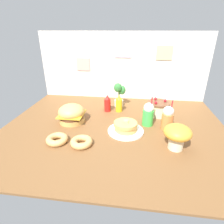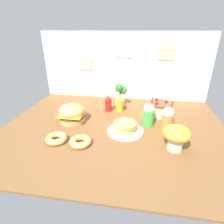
# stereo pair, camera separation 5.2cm
# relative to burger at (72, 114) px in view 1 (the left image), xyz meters

# --- Properties ---
(ground_plane) EXTENTS (2.48, 1.97, 0.02)m
(ground_plane) POSITION_rel_burger_xyz_m (0.51, -0.08, -0.11)
(ground_plane) COLOR brown
(back_wall) EXTENTS (2.48, 0.04, 0.98)m
(back_wall) POSITION_rel_burger_xyz_m (0.51, 0.90, 0.39)
(back_wall) COLOR silver
(back_wall) RESTS_ON ground_plane
(burger) EXTENTS (0.30, 0.30, 0.22)m
(burger) POSITION_rel_burger_xyz_m (0.00, 0.00, 0.00)
(burger) COLOR #DBA859
(burger) RESTS_ON ground_plane
(pancake_stack) EXTENTS (0.38, 0.38, 0.13)m
(pancake_stack) POSITION_rel_burger_xyz_m (0.65, -0.15, -0.05)
(pancake_stack) COLOR white
(pancake_stack) RESTS_ON ground_plane
(layer_cake) EXTENTS (0.28, 0.28, 0.21)m
(layer_cake) POSITION_rel_burger_xyz_m (1.03, 0.33, -0.02)
(layer_cake) COLOR beige
(layer_cake) RESTS_ON ground_plane
(ketchup_bottle) EXTENTS (0.09, 0.09, 0.23)m
(ketchup_bottle) POSITION_rel_burger_xyz_m (0.37, 0.36, 0.00)
(ketchup_bottle) COLOR red
(ketchup_bottle) RESTS_ON ground_plane
(mustard_bottle) EXTENTS (0.09, 0.09, 0.23)m
(mustard_bottle) POSITION_rel_burger_xyz_m (0.52, 0.37, 0.00)
(mustard_bottle) COLOR yellow
(mustard_bottle) RESTS_ON ground_plane
(cream_soda_cup) EXTENTS (0.12, 0.12, 0.34)m
(cream_soda_cup) POSITION_rel_burger_xyz_m (0.88, 0.04, 0.03)
(cream_soda_cup) COLOR green
(cream_soda_cup) RESTS_ON ground_plane
(orange_float_cup) EXTENTS (0.12, 0.12, 0.34)m
(orange_float_cup) POSITION_rel_burger_xyz_m (1.09, -0.03, 0.03)
(orange_float_cup) COLOR orange
(orange_float_cup) RESTS_ON ground_plane
(donut_pink_glaze) EXTENTS (0.21, 0.21, 0.06)m
(donut_pink_glaze) POSITION_rel_burger_xyz_m (-0.00, -0.44, -0.07)
(donut_pink_glaze) COLOR tan
(donut_pink_glaze) RESTS_ON ground_plane
(donut_chocolate) EXTENTS (0.21, 0.21, 0.06)m
(donut_chocolate) POSITION_rel_burger_xyz_m (0.25, -0.45, -0.07)
(donut_chocolate) COLOR tan
(donut_chocolate) RESTS_ON ground_plane
(potted_plant) EXTENTS (0.16, 0.14, 0.35)m
(potted_plant) POSITION_rel_burger_xyz_m (0.51, 0.55, 0.08)
(potted_plant) COLOR white
(potted_plant) RESTS_ON ground_plane
(mushroom_stool) EXTENTS (0.25, 0.25, 0.24)m
(mushroom_stool) POSITION_rel_burger_xyz_m (1.12, -0.39, 0.04)
(mushroom_stool) COLOR beige
(mushroom_stool) RESTS_ON ground_plane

